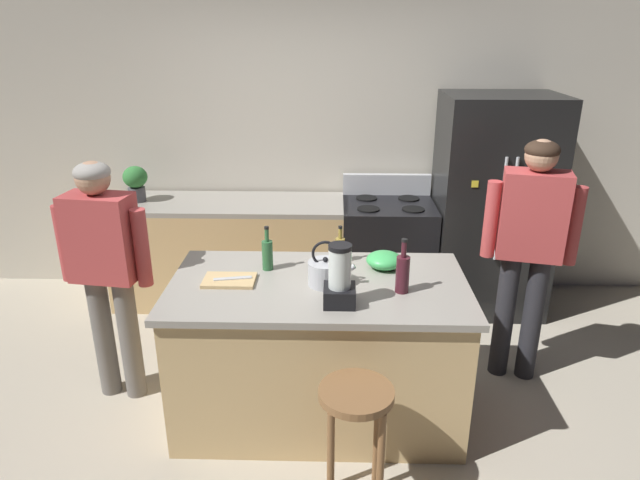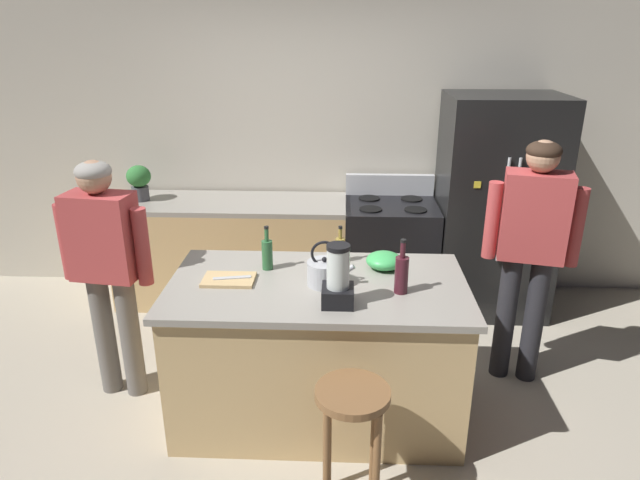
{
  "view_description": "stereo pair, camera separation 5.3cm",
  "coord_description": "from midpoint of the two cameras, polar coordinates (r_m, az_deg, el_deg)",
  "views": [
    {
      "loc": [
        0.09,
        -2.92,
        2.31
      ],
      "look_at": [
        0.0,
        0.3,
        1.06
      ],
      "focal_mm": 31.39,
      "sensor_mm": 36.0,
      "label": 1
    },
    {
      "loc": [
        0.14,
        -2.92,
        2.31
      ],
      "look_at": [
        0.0,
        0.3,
        1.06
      ],
      "focal_mm": 31.39,
      "sensor_mm": 36.0,
      "label": 2
    }
  ],
  "objects": [
    {
      "name": "chef_knife",
      "position": [
        3.28,
        -9.37,
        -3.9
      ],
      "size": [
        0.22,
        0.07,
        0.01
      ],
      "primitive_type": "cube",
      "rotation": [
        0.0,
        0.0,
        0.19
      ],
      "color": "#B7BABF",
      "rests_on": "cutting_board"
    },
    {
      "name": "kitchen_island",
      "position": [
        3.46,
        -0.59,
        -11.14
      ],
      "size": [
        1.73,
        0.94,
        0.91
      ],
      "color": "tan",
      "rests_on": "ground_plane"
    },
    {
      "name": "bottle_vinegar",
      "position": [
        3.49,
        1.62,
        -0.89
      ],
      "size": [
        0.06,
        0.06,
        0.24
      ],
      "color": "olive",
      "rests_on": "kitchen_island"
    },
    {
      "name": "tea_kettle",
      "position": [
        3.19,
        0.1,
        -3.26
      ],
      "size": [
        0.28,
        0.2,
        0.27
      ],
      "color": "#B7BABF",
      "rests_on": "kitchen_island"
    },
    {
      "name": "back_counter_run",
      "position": [
        4.92,
        -9.26,
        -1.17
      ],
      "size": [
        2.0,
        0.64,
        0.91
      ],
      "color": "tan",
      "rests_on": "ground_plane"
    },
    {
      "name": "potted_plant",
      "position": [
        4.93,
        -18.59,
        5.7
      ],
      "size": [
        0.2,
        0.2,
        0.3
      ],
      "color": "#4C4C51",
      "rests_on": "back_counter_run"
    },
    {
      "name": "refrigerator",
      "position": [
        4.81,
        16.82,
        3.3
      ],
      "size": [
        0.9,
        0.73,
        1.8
      ],
      "color": "black",
      "rests_on": "ground_plane"
    },
    {
      "name": "mixing_bowl",
      "position": [
        3.44,
        6.14,
        -2.05
      ],
      "size": [
        0.22,
        0.22,
        0.1
      ],
      "primitive_type": "ellipsoid",
      "color": "#3FB259",
      "rests_on": "kitchen_island"
    },
    {
      "name": "cutting_board",
      "position": [
        3.29,
        -9.7,
        -4.1
      ],
      "size": [
        0.3,
        0.2,
        0.02
      ],
      "primitive_type": "cube",
      "color": "tan",
      "rests_on": "kitchen_island"
    },
    {
      "name": "person_by_sink_right",
      "position": [
        3.82,
        20.19,
        -0.02
      ],
      "size": [
        0.59,
        0.31,
        1.66
      ],
      "color": "#26262B",
      "rests_on": "ground_plane"
    },
    {
      "name": "bottle_olive_oil",
      "position": [
        3.39,
        -5.83,
        -1.41
      ],
      "size": [
        0.07,
        0.07,
        0.28
      ],
      "color": "#2D6638",
      "rests_on": "kitchen_island"
    },
    {
      "name": "stove_range",
      "position": [
        4.83,
        6.51,
        -1.34
      ],
      "size": [
        0.76,
        0.65,
        1.09
      ],
      "color": "black",
      "rests_on": "ground_plane"
    },
    {
      "name": "ground_plane",
      "position": [
        3.72,
        -0.56,
        -17.06
      ],
      "size": [
        14.0,
        14.0,
        0.0
      ],
      "primitive_type": "plane",
      "color": "#B2A893"
    },
    {
      "name": "back_wall",
      "position": [
        4.96,
        0.22,
        10.13
      ],
      "size": [
        8.0,
        0.1,
        2.7
      ],
      "primitive_type": "cube",
      "color": "beige",
      "rests_on": "ground_plane"
    },
    {
      "name": "blender_appliance",
      "position": [
        2.95,
        1.5,
        -4.06
      ],
      "size": [
        0.17,
        0.17,
        0.34
      ],
      "color": "black",
      "rests_on": "kitchen_island"
    },
    {
      "name": "bar_stool",
      "position": [
        2.81,
        3.08,
        -17.68
      ],
      "size": [
        0.36,
        0.36,
        0.71
      ],
      "color": "brown",
      "rests_on": "ground_plane"
    },
    {
      "name": "bottle_wine",
      "position": [
        3.12,
        7.94,
        -3.32
      ],
      "size": [
        0.08,
        0.08,
        0.32
      ],
      "color": "#471923",
      "rests_on": "kitchen_island"
    },
    {
      "name": "person_by_island_left",
      "position": [
        3.66,
        -21.45,
        -2.01
      ],
      "size": [
        0.6,
        0.27,
        1.57
      ],
      "color": "#66605B",
      "rests_on": "ground_plane"
    }
  ]
}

